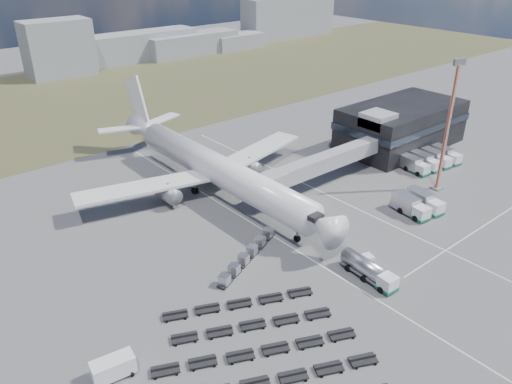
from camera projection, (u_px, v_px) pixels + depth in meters
ground at (339, 266)px, 74.80m from camera, size 420.00×420.00×0.00m
grass_strip at (64, 102)px, 150.20m from camera, size 420.00×90.00×0.01m
lane_markings at (365, 236)px, 82.43m from camera, size 47.12×110.00×0.01m
terminal at (401, 125)px, 116.16m from camera, size 30.40×16.40×11.00m
jet_bridge at (316, 166)px, 95.61m from camera, size 30.30×3.80×7.05m
airliner at (212, 166)px, 94.60m from camera, size 51.59×64.53×17.62m
fuel_tanker at (369, 270)px, 71.31m from camera, size 2.89×9.37×2.99m
pushback_tug at (364, 260)px, 74.97m from camera, size 3.17×2.33×1.33m
utility_van at (113, 368)px, 55.25m from camera, size 5.01×2.81×2.50m
catering_truck at (222, 174)px, 100.28m from camera, size 5.50×7.53×3.20m
service_trucks_near at (418, 204)px, 89.03m from camera, size 7.10×8.14×2.97m
service_trucks_far at (431, 160)px, 107.16m from camera, size 13.45×8.55×2.81m
uld_row at (248, 255)px, 75.80m from camera, size 15.63×7.80×1.49m
baggage_dollies at (259, 354)px, 58.33m from camera, size 29.87×27.90×0.78m
floodlight_mast at (448, 127)px, 92.38m from camera, size 2.40×1.95×25.27m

